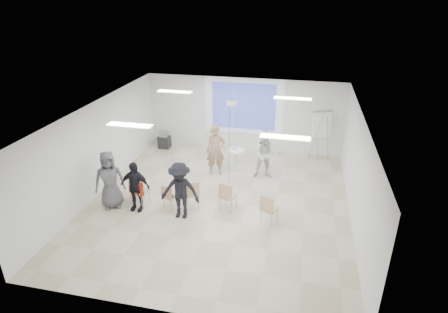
% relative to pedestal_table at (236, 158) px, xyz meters
% --- Properties ---
extents(floor, '(8.00, 9.00, 0.10)m').
position_rel_pedestal_table_xyz_m(floor, '(-0.06, -2.57, -0.47)').
color(floor, beige).
rests_on(floor, ground).
extents(ceiling, '(8.00, 9.00, 0.10)m').
position_rel_pedestal_table_xyz_m(ceiling, '(-0.06, -2.57, 2.63)').
color(ceiling, white).
rests_on(ceiling, wall_back).
extents(wall_back, '(8.00, 0.10, 3.00)m').
position_rel_pedestal_table_xyz_m(wall_back, '(-0.06, 1.98, 1.08)').
color(wall_back, silver).
rests_on(wall_back, floor).
extents(wall_left, '(0.10, 9.00, 3.00)m').
position_rel_pedestal_table_xyz_m(wall_left, '(-4.11, -2.57, 1.08)').
color(wall_left, silver).
rests_on(wall_left, floor).
extents(wall_right, '(0.10, 9.00, 3.00)m').
position_rel_pedestal_table_xyz_m(wall_right, '(3.99, -2.57, 1.08)').
color(wall_right, silver).
rests_on(wall_right, floor).
extents(projection_halo, '(3.20, 0.01, 2.30)m').
position_rel_pedestal_table_xyz_m(projection_halo, '(-0.06, 1.91, 1.43)').
color(projection_halo, silver).
rests_on(projection_halo, wall_back).
extents(projection_image, '(2.60, 0.01, 1.90)m').
position_rel_pedestal_table_xyz_m(projection_image, '(-0.06, 1.90, 1.43)').
color(projection_image, '#3749BB').
rests_on(projection_image, wall_back).
extents(pedestal_table, '(0.76, 0.76, 0.76)m').
position_rel_pedestal_table_xyz_m(pedestal_table, '(0.00, 0.00, 0.00)').
color(pedestal_table, silver).
rests_on(pedestal_table, floor).
extents(player_left, '(0.90, 0.74, 2.11)m').
position_rel_pedestal_table_xyz_m(player_left, '(-0.61, -0.64, 0.63)').
color(player_left, '#9E7D60').
rests_on(player_left, floor).
extents(player_right, '(1.03, 0.87, 1.93)m').
position_rel_pedestal_table_xyz_m(player_right, '(1.15, -0.49, 0.54)').
color(player_right, silver).
rests_on(player_right, floor).
extents(controller_left, '(0.08, 0.14, 0.04)m').
position_rel_pedestal_table_xyz_m(controller_left, '(-0.43, -0.39, 0.96)').
color(controller_left, silver).
rests_on(controller_left, player_left).
extents(controller_right, '(0.05, 0.11, 0.04)m').
position_rel_pedestal_table_xyz_m(controller_right, '(0.97, -0.24, 0.88)').
color(controller_right, white).
rests_on(controller_right, player_right).
extents(chair_far_left, '(0.50, 0.53, 0.87)m').
position_rel_pedestal_table_xyz_m(chair_far_left, '(-2.62, -2.98, 0.09)').
color(chair_far_left, tan).
rests_on(chair_far_left, floor).
extents(chair_left_mid, '(0.59, 0.61, 0.99)m').
position_rel_pedestal_table_xyz_m(chair_left_mid, '(-2.40, -3.32, 0.16)').
color(chair_left_mid, tan).
rests_on(chair_left_mid, floor).
extents(chair_left_inner, '(0.48, 0.50, 0.82)m').
position_rel_pedestal_table_xyz_m(chair_left_inner, '(-1.44, -3.27, 0.06)').
color(chair_left_inner, tan).
rests_on(chair_left_inner, floor).
extents(chair_center, '(0.58, 0.60, 0.93)m').
position_rel_pedestal_table_xyz_m(chair_center, '(-0.78, -3.05, 0.12)').
color(chair_center, tan).
rests_on(chair_center, floor).
extents(chair_right_inner, '(0.56, 0.59, 0.95)m').
position_rel_pedestal_table_xyz_m(chair_right_inner, '(0.31, -2.99, 0.14)').
color(chair_right_inner, tan).
rests_on(chair_right_inner, floor).
extents(chair_right_far, '(0.57, 0.59, 0.91)m').
position_rel_pedestal_table_xyz_m(chair_right_far, '(1.59, -3.39, 0.11)').
color(chair_right_far, tan).
rests_on(chair_right_far, floor).
extents(red_jacket, '(0.46, 0.23, 0.43)m').
position_rel_pedestal_table_xyz_m(red_jacket, '(-2.38, -3.46, 0.30)').
color(red_jacket, maroon).
rests_on(red_jacket, chair_left_mid).
extents(laptop, '(0.35, 0.29, 0.02)m').
position_rel_pedestal_table_xyz_m(laptop, '(-1.43, -3.18, 0.02)').
color(laptop, black).
rests_on(laptop, chair_left_inner).
extents(audience_left, '(1.08, 0.66, 1.82)m').
position_rel_pedestal_table_xyz_m(audience_left, '(-2.42, -3.48, 0.49)').
color(audience_left, black).
rests_on(audience_left, floor).
extents(audience_mid, '(1.31, 0.74, 1.99)m').
position_rel_pedestal_table_xyz_m(audience_mid, '(-0.96, -3.59, 0.57)').
color(audience_mid, black).
rests_on(audience_mid, floor).
extents(audience_outer, '(1.19, 1.03, 2.05)m').
position_rel_pedestal_table_xyz_m(audience_outer, '(-3.23, -3.47, 0.60)').
color(audience_outer, '#56565B').
rests_on(audience_outer, floor).
extents(flipchart_easel, '(0.82, 0.65, 2.02)m').
position_rel_pedestal_table_xyz_m(flipchart_easel, '(3.03, 1.40, 1.06)').
color(flipchart_easel, '#95999D').
rests_on(flipchart_easel, floor).
extents(av_cart, '(0.49, 0.40, 0.73)m').
position_rel_pedestal_table_xyz_m(av_cart, '(-3.31, 1.27, -0.09)').
color(av_cart, black).
rests_on(av_cart, floor).
extents(ceiling_projector, '(0.30, 0.25, 3.00)m').
position_rel_pedestal_table_xyz_m(ceiling_projector, '(0.04, -1.08, 2.26)').
color(ceiling_projector, white).
rests_on(ceiling_projector, ceiling).
extents(fluor_panel_nw, '(1.20, 0.30, 0.02)m').
position_rel_pedestal_table_xyz_m(fluor_panel_nw, '(-2.06, -0.57, 2.55)').
color(fluor_panel_nw, white).
rests_on(fluor_panel_nw, ceiling).
extents(fluor_panel_ne, '(1.20, 0.30, 0.02)m').
position_rel_pedestal_table_xyz_m(fluor_panel_ne, '(1.94, -0.57, 2.55)').
color(fluor_panel_ne, white).
rests_on(fluor_panel_ne, ceiling).
extents(fluor_panel_sw, '(1.20, 0.30, 0.02)m').
position_rel_pedestal_table_xyz_m(fluor_panel_sw, '(-2.06, -4.07, 2.55)').
color(fluor_panel_sw, white).
rests_on(fluor_panel_sw, ceiling).
extents(fluor_panel_se, '(1.20, 0.30, 0.02)m').
position_rel_pedestal_table_xyz_m(fluor_panel_se, '(1.94, -4.07, 2.55)').
color(fluor_panel_se, white).
rests_on(fluor_panel_se, ceiling).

